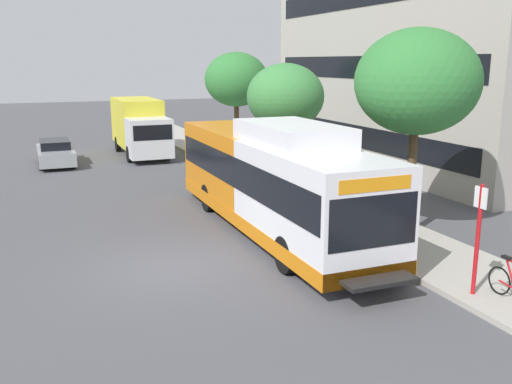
% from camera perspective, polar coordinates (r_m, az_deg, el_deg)
% --- Properties ---
extents(ground_plane, '(120.00, 120.00, 0.00)m').
position_cam_1_polar(ground_plane, '(22.91, -13.38, -0.94)').
color(ground_plane, '#4C4C51').
extents(sidewalk_curb, '(3.00, 56.00, 0.14)m').
position_cam_1_polar(sidewalk_curb, '(23.12, 4.81, -0.32)').
color(sidewalk_curb, '#A8A399').
rests_on(sidewalk_curb, ground).
extents(transit_bus, '(2.58, 12.25, 3.65)m').
position_cam_1_polar(transit_bus, '(17.98, 1.67, 1.19)').
color(transit_bus, white).
rests_on(transit_bus, ground).
extents(bus_stop_sign_pole, '(0.10, 0.36, 2.60)m').
position_cam_1_polar(bus_stop_sign_pole, '(13.73, 21.55, -3.73)').
color(bus_stop_sign_pole, red).
rests_on(bus_stop_sign_pole, sidewalk_curb).
extents(street_tree_near_stop, '(3.76, 3.76, 6.27)m').
position_cam_1_polar(street_tree_near_stop, '(17.96, 15.97, 10.62)').
color(street_tree_near_stop, '#4C3823').
rests_on(street_tree_near_stop, sidewalk_curb).
extents(street_tree_mid_block, '(3.47, 3.47, 5.20)m').
position_cam_1_polar(street_tree_mid_block, '(25.62, 2.99, 9.58)').
color(street_tree_mid_block, '#4C3823').
rests_on(street_tree_mid_block, sidewalk_curb).
extents(street_tree_far_block, '(3.57, 3.57, 5.80)m').
position_cam_1_polar(street_tree_far_block, '(32.41, -2.01, 11.28)').
color(street_tree_far_block, '#4C3823').
rests_on(street_tree_far_block, sidewalk_curb).
extents(parked_car_far_lane, '(1.80, 4.50, 1.33)m').
position_cam_1_polar(parked_car_far_lane, '(31.97, -19.61, 3.77)').
color(parked_car_far_lane, '#93999E').
rests_on(parked_car_far_lane, ground).
extents(box_truck_background, '(2.32, 7.01, 3.25)m').
position_cam_1_polar(box_truck_background, '(33.85, -11.67, 6.58)').
color(box_truck_background, silver).
rests_on(box_truck_background, ground).
extents(lattice_comm_tower, '(1.10, 1.10, 27.98)m').
position_cam_1_polar(lattice_comm_tower, '(46.83, 6.87, 17.71)').
color(lattice_comm_tower, '#B7B7BC').
rests_on(lattice_comm_tower, ground).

